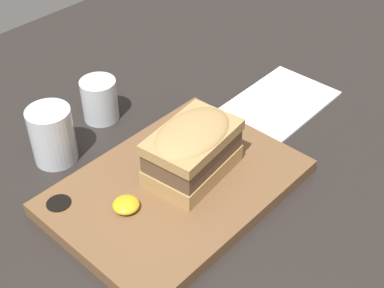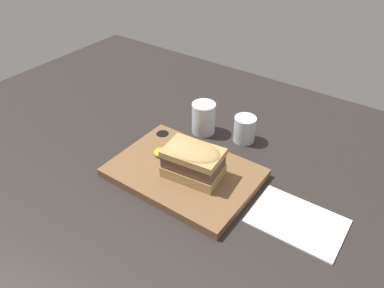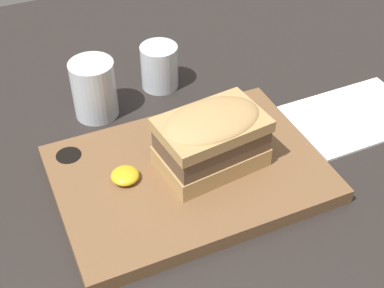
{
  "view_description": "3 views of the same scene",
  "coord_description": "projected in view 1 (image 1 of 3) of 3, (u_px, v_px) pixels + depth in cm",
  "views": [
    {
      "loc": [
        -46.71,
        -43.44,
        58.31
      ],
      "look_at": [
        -1.63,
        -1.99,
        7.66
      ],
      "focal_mm": 50.0,
      "sensor_mm": 36.0,
      "label": 1
    },
    {
      "loc": [
        36.79,
        -60.71,
        64.78
      ],
      "look_at": [
        -6.16,
        -0.33,
        10.44
      ],
      "focal_mm": 35.0,
      "sensor_mm": 36.0,
      "label": 2
    },
    {
      "loc": [
        -27.24,
        -51.29,
        54.57
      ],
      "look_at": [
        -6.34,
        -4.08,
        9.09
      ],
      "focal_mm": 50.0,
      "sensor_mm": 36.0,
      "label": 3
    }
  ],
  "objects": [
    {
      "name": "mustard_dollop",
      "position": [
        126.0,
        205.0,
        0.74
      ],
      "size": [
        3.76,
        3.76,
        1.5
      ],
      "color": "gold",
      "rests_on": "serving_board"
    },
    {
      "name": "water_glass",
      "position": [
        53.0,
        138.0,
        0.83
      ],
      "size": [
        6.88,
        6.88,
        9.32
      ],
      "color": "silver",
      "rests_on": "dining_table"
    },
    {
      "name": "napkin",
      "position": [
        280.0,
        102.0,
        0.97
      ],
      "size": [
        20.28,
        14.11,
        0.4
      ],
      "rotation": [
        0.0,
        0.0,
        0.01
      ],
      "color": "white",
      "rests_on": "dining_table"
    },
    {
      "name": "dining_table",
      "position": [
        190.0,
        166.0,
        0.86
      ],
      "size": [
        186.11,
        119.21,
        2.0
      ],
      "color": "#282321",
      "rests_on": "ground"
    },
    {
      "name": "wine_glass",
      "position": [
        100.0,
        102.0,
        0.92
      ],
      "size": [
        6.19,
        6.19,
        7.5
      ],
      "color": "silver",
      "rests_on": "dining_table"
    },
    {
      "name": "serving_board",
      "position": [
        176.0,
        187.0,
        0.79
      ],
      "size": [
        35.79,
        25.35,
        2.26
      ],
      "color": "brown",
      "rests_on": "dining_table"
    },
    {
      "name": "sandwich",
      "position": [
        193.0,
        148.0,
        0.77
      ],
      "size": [
        14.75,
        10.45,
        8.74
      ],
      "rotation": [
        0.0,
        0.0,
        0.12
      ],
      "color": "tan",
      "rests_on": "serving_board"
    }
  ]
}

